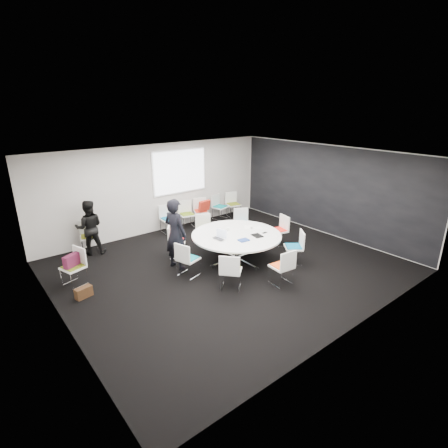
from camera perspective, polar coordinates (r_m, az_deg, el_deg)
room_shell at (r=8.62m, az=1.11°, el=1.68°), size 8.08×7.08×2.88m
conference_table at (r=9.23m, az=2.03°, el=-2.70°), size 2.35×2.35×0.73m
projection_screen at (r=11.65m, az=-7.20°, el=8.48°), size 1.90×0.03×1.35m
chair_ring_a at (r=10.43m, az=8.86°, el=-1.92°), size 0.53×0.54×0.88m
chair_ring_b at (r=10.93m, az=2.96°, el=-0.70°), size 0.62×0.61×0.88m
chair_ring_c at (r=10.36m, az=-3.14°, el=-1.85°), size 0.59×0.58×0.88m
chair_ring_d at (r=9.61m, az=-7.70°, el=-3.74°), size 0.63×0.64×0.88m
chair_ring_e at (r=8.54m, az=-5.90°, el=-6.73°), size 0.56×0.57×0.88m
chair_ring_f at (r=7.95m, az=1.08°, el=-8.74°), size 0.64×0.64×0.88m
chair_ring_g at (r=8.24m, az=9.39°, el=-7.93°), size 0.51×0.50×0.88m
chair_ring_h at (r=9.33m, az=11.28°, el=-4.68°), size 0.64×0.64×0.88m
chair_back_a at (r=11.44m, az=-9.04°, el=0.01°), size 0.48×0.47×0.88m
chair_back_b at (r=11.81m, az=-6.06°, el=0.77°), size 0.55×0.54×0.88m
chair_back_c at (r=12.11m, az=-3.79°, el=1.31°), size 0.60×0.60×0.88m
chair_back_d at (r=12.58m, az=-0.68°, el=2.05°), size 0.56×0.56×0.88m
chair_back_e at (r=12.90m, az=1.51°, el=2.48°), size 0.56×0.55×0.88m
chair_spare_left at (r=8.80m, az=-23.21°, el=-7.49°), size 0.57×0.57×0.88m
chair_person_back at (r=10.54m, az=-21.08°, el=-2.80°), size 0.57×0.56×0.88m
person_main at (r=8.76m, az=-7.94°, el=-1.62°), size 0.59×0.75×1.82m
person_back at (r=10.23m, az=-21.14°, el=-0.54°), size 0.90×0.80×1.53m
laptop at (r=8.85m, az=-0.68°, el=-2.37°), size 0.23×0.34×0.03m
laptop_lid at (r=8.85m, az=-0.41°, el=-1.55°), size 0.12×0.29×0.22m
notebook_black at (r=9.08m, az=5.44°, el=-1.90°), size 0.27×0.34×0.02m
tablet_folio at (r=8.76m, az=3.23°, el=-2.64°), size 0.28×0.22×0.03m
papers_right at (r=9.69m, az=4.00°, el=-0.51°), size 0.35×0.37×0.00m
papers_front at (r=9.63m, az=5.38°, el=-0.69°), size 0.35×0.29×0.00m
cup at (r=9.40m, az=0.65°, el=-0.83°), size 0.08×0.08×0.09m
phone at (r=9.32m, az=6.66°, el=-1.41°), size 0.14×0.07×0.01m
maroon_bag at (r=8.66m, az=-23.60°, el=-5.48°), size 0.42×0.31×0.28m
brown_bag at (r=8.27m, az=-21.94°, el=-10.31°), size 0.39×0.24×0.24m
red_jacket at (r=11.81m, az=-3.24°, el=3.00°), size 0.45×0.20×0.36m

